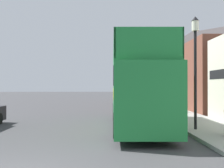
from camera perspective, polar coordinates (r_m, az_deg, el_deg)
ground_plane at (r=27.07m, az=-6.04°, el=-4.94°), size 144.00×144.00×0.00m
sidewalk at (r=24.49m, az=10.77°, el=-5.24°), size 3.05×108.00×0.14m
brick_terrace_rear at (r=31.02m, az=16.85°, el=3.28°), size 6.00×23.38×8.26m
tour_bus at (r=13.48m, az=5.44°, el=-1.34°), size 2.63×9.56×4.14m
parked_car_ahead_of_bus at (r=20.82m, az=5.47°, el=-4.37°), size 1.88×4.12×1.47m
lamp_post_nearest at (r=12.62m, az=17.68°, el=6.64°), size 0.35×0.35×5.16m
lamp_post_second at (r=20.62m, az=10.60°, el=3.63°), size 0.35×0.35×5.03m
lamp_post_third at (r=28.77m, az=7.23°, el=2.74°), size 0.35×0.35×5.26m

